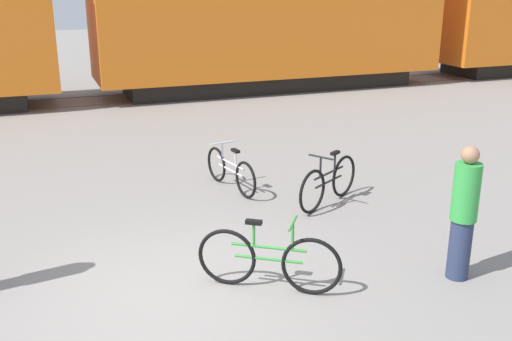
{
  "coord_description": "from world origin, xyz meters",
  "views": [
    {
      "loc": [
        -1.31,
        -6.38,
        3.68
      ],
      "look_at": [
        1.49,
        1.06,
        1.1
      ],
      "focal_mm": 42.0,
      "sensor_mm": 36.0,
      "label": 1
    }
  ],
  "objects_px": {
    "freight_train": "(70,1)",
    "bicycle_green": "(269,260)",
    "bicycle_silver": "(230,171)",
    "person_in_green": "(464,213)",
    "bicycle_black": "(329,182)"
  },
  "relations": [
    {
      "from": "bicycle_green",
      "to": "person_in_green",
      "type": "relative_size",
      "value": 0.86
    },
    {
      "from": "person_in_green",
      "to": "bicycle_green",
      "type": "bearing_deg",
      "value": 160.52
    },
    {
      "from": "bicycle_green",
      "to": "person_in_green",
      "type": "height_order",
      "value": "person_in_green"
    },
    {
      "from": "freight_train",
      "to": "bicycle_green",
      "type": "bearing_deg",
      "value": -84.88
    },
    {
      "from": "bicycle_black",
      "to": "bicycle_silver",
      "type": "bearing_deg",
      "value": 135.18
    },
    {
      "from": "freight_train",
      "to": "person_in_green",
      "type": "height_order",
      "value": "freight_train"
    },
    {
      "from": "bicycle_black",
      "to": "person_in_green",
      "type": "distance_m",
      "value": 2.97
    },
    {
      "from": "bicycle_silver",
      "to": "bicycle_green",
      "type": "relative_size",
      "value": 1.12
    },
    {
      "from": "bicycle_silver",
      "to": "person_in_green",
      "type": "height_order",
      "value": "person_in_green"
    },
    {
      "from": "bicycle_silver",
      "to": "bicycle_green",
      "type": "height_order",
      "value": "bicycle_green"
    },
    {
      "from": "bicycle_black",
      "to": "bicycle_silver",
      "type": "xyz_separation_m",
      "value": [
        -1.31,
        1.3,
        -0.04
      ]
    },
    {
      "from": "bicycle_black",
      "to": "bicycle_silver",
      "type": "distance_m",
      "value": 1.84
    },
    {
      "from": "freight_train",
      "to": "person_in_green",
      "type": "distance_m",
      "value": 14.06
    },
    {
      "from": "freight_train",
      "to": "bicycle_green",
      "type": "distance_m",
      "value": 13.19
    },
    {
      "from": "bicycle_silver",
      "to": "person_in_green",
      "type": "distance_m",
      "value": 4.56
    }
  ]
}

